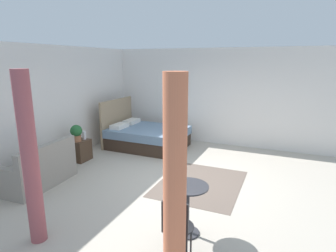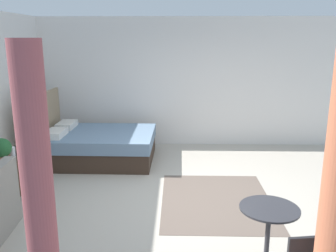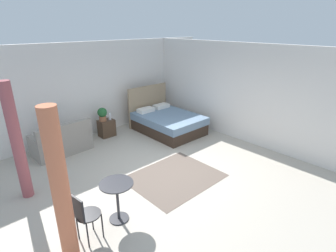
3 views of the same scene
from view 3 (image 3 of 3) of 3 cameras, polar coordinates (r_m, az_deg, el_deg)
ground_plane at (r=6.49m, az=-0.97°, el=-9.44°), size 8.95×9.56×0.02m
wall_back at (r=8.54m, az=-16.04°, el=7.60°), size 8.95×0.12×2.83m
wall_right at (r=8.11m, az=14.93°, el=7.03°), size 0.12×6.56×2.83m
area_rug at (r=6.19m, az=1.42°, el=-10.94°), size 1.98×1.62×0.01m
bed at (r=8.60m, az=-0.23°, el=0.92°), size 1.60×2.16×1.35m
couch at (r=7.71m, az=-21.85°, el=-3.28°), size 1.51×0.85×0.89m
nightstand at (r=8.46m, az=-13.09°, el=-0.44°), size 0.46×0.37×0.53m
potted_plant at (r=8.26m, az=-13.99°, el=2.57°), size 0.29×0.29×0.41m
vase at (r=8.36m, az=-12.45°, el=2.05°), size 0.08×0.08×0.21m
balcony_table at (r=4.82m, az=-10.90°, el=-14.35°), size 0.59×0.59×0.75m
cafe_chair_near_window at (r=4.51m, az=-17.74°, el=-17.53°), size 0.45×0.45×0.89m
curtain_left at (r=3.98m, az=-22.20°, el=-12.45°), size 0.25×0.25×2.37m
curtain_right at (r=5.79m, az=-29.81°, el=-3.13°), size 0.22×0.22×2.37m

